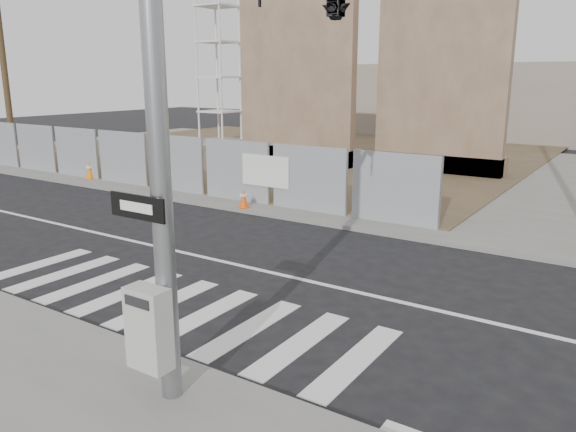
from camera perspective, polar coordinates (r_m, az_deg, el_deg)
The scene contains 11 objects.
ground at distance 12.64m, azimuth -4.33°, elevation -5.17°, with size 100.00×100.00×0.00m, color black.
sidewalk_far at distance 24.88m, azimuth 15.80°, elevation 3.99°, with size 50.00×20.00×0.12m, color slate.
signal_pole at distance 8.85m, azimuth 0.04°, elevation 18.16°, with size 0.96×5.87×7.00m.
chain_link_fence at distance 22.76m, azimuth -16.80°, elevation 5.75°, with size 24.60×0.04×2.00m, color gray.
concrete_wall_left at distance 26.69m, azimuth 0.90°, elevation 12.32°, with size 6.00×1.30×8.00m.
concrete_wall_right at distance 24.79m, azimuth 15.26°, elevation 11.72°, with size 5.50×1.30×8.00m.
utility_pole_left at distance 29.43m, azimuth -27.04°, elevation 14.57°, with size 1.60×0.28×10.00m.
traffic_cone_a at distance 26.50m, azimuth -21.88°, elevation 5.07°, with size 0.53×0.53×0.79m.
traffic_cone_b at distance 24.22m, azimuth -19.50°, elevation 4.45°, with size 0.45×0.45×0.72m.
traffic_cone_c at distance 20.97m, azimuth -12.76°, elevation 3.59°, with size 0.40×0.40×0.75m.
traffic_cone_d at distance 17.71m, azimuth -4.54°, elevation 1.82°, with size 0.42×0.42×0.62m.
Camera 1 is at (7.35, -9.42, 4.13)m, focal length 35.00 mm.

